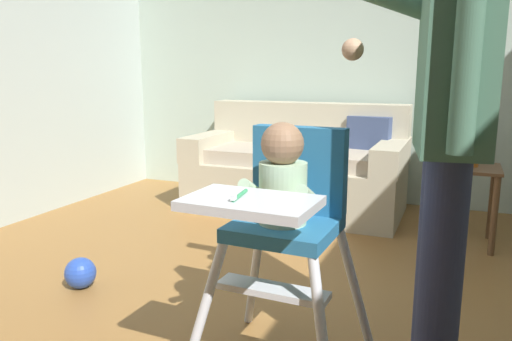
% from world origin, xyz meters
% --- Properties ---
extents(ground, '(6.12, 6.41, 0.10)m').
position_xyz_m(ground, '(0.00, 0.00, -0.05)').
color(ground, olive).
extents(wall_far, '(5.32, 0.06, 2.72)m').
position_xyz_m(wall_far, '(0.00, 2.43, 1.36)').
color(wall_far, '#B2C6B7').
rests_on(wall_far, ground).
extents(couch, '(1.70, 0.86, 0.86)m').
position_xyz_m(couch, '(-0.42, 1.91, 0.33)').
color(couch, '#BDB499').
rests_on(couch, ground).
extents(high_chair, '(0.63, 0.74, 0.96)m').
position_xyz_m(high_chair, '(0.23, -0.28, 0.66)').
color(high_chair, white).
rests_on(high_chair, ground).
extents(adult_standing, '(0.56, 0.50, 1.68)m').
position_xyz_m(adult_standing, '(0.76, -0.20, 0.95)').
color(adult_standing, navy).
rests_on(adult_standing, ground).
extents(toy_ball, '(0.16, 0.16, 0.16)m').
position_xyz_m(toy_ball, '(-1.00, 0.00, 0.08)').
color(toy_ball, '#284CB7').
rests_on(toy_ball, ground).
extents(side_table, '(0.40, 0.40, 0.52)m').
position_xyz_m(side_table, '(0.85, 1.52, 0.38)').
color(side_table, brown).
rests_on(side_table, ground).
extents(sippy_cup, '(0.07, 0.07, 0.10)m').
position_xyz_m(sippy_cup, '(0.88, 1.52, 0.57)').
color(sippy_cup, orange).
rests_on(sippy_cup, side_table).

